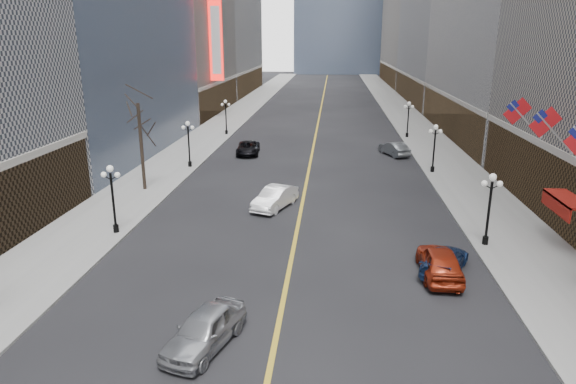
% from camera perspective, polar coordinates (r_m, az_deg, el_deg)
% --- Properties ---
extents(sidewalk_east, '(6.00, 230.00, 0.15)m').
position_cam_1_polar(sidewalk_east, '(72.46, 14.38, 6.45)').
color(sidewalk_east, gray).
rests_on(sidewalk_east, ground).
extents(sidewalk_west, '(6.00, 230.00, 0.15)m').
position_cam_1_polar(sidewalk_west, '(73.31, -7.91, 6.93)').
color(sidewalk_west, gray).
rests_on(sidewalk_west, ground).
extents(lane_line, '(0.25, 200.00, 0.02)m').
position_cam_1_polar(lane_line, '(81.40, 3.42, 7.98)').
color(lane_line, gold).
rests_on(lane_line, ground).
extents(streetlamp_east_1, '(1.26, 0.44, 4.52)m').
position_cam_1_polar(streetlamp_east_1, '(33.28, 21.52, -1.02)').
color(streetlamp_east_1, black).
rests_on(streetlamp_east_1, sidewalk_east).
extents(streetlamp_east_2, '(1.26, 0.44, 4.52)m').
position_cam_1_polar(streetlamp_east_2, '(50.27, 15.97, 5.23)').
color(streetlamp_east_2, black).
rests_on(streetlamp_east_2, sidewalk_east).
extents(streetlamp_east_3, '(1.26, 0.44, 4.52)m').
position_cam_1_polar(streetlamp_east_3, '(67.78, 13.22, 8.27)').
color(streetlamp_east_3, black).
rests_on(streetlamp_east_3, sidewalk_east).
extents(streetlamp_west_1, '(1.26, 0.44, 4.52)m').
position_cam_1_polar(streetlamp_west_1, '(34.81, -18.94, 0.00)').
color(streetlamp_west_1, black).
rests_on(streetlamp_west_1, sidewalk_west).
extents(streetlamp_west_2, '(1.26, 0.44, 4.52)m').
position_cam_1_polar(streetlamp_west_2, '(51.29, -11.00, 5.79)').
color(streetlamp_west_2, black).
rests_on(streetlamp_west_2, sidewalk_west).
extents(streetlamp_west_3, '(1.26, 0.44, 4.52)m').
position_cam_1_polar(streetlamp_west_3, '(68.54, -6.92, 8.68)').
color(streetlamp_west_3, black).
rests_on(streetlamp_west_3, sidewalk_west).
extents(flag_4, '(2.87, 0.12, 2.87)m').
position_cam_1_polar(flag_4, '(35.34, 26.90, 6.65)').
color(flag_4, '#B2B2B7').
rests_on(flag_4, ground).
extents(flag_5, '(2.87, 0.12, 2.87)m').
position_cam_1_polar(flag_5, '(39.98, 24.34, 7.95)').
color(flag_5, '#B2B2B7').
rests_on(flag_5, ground).
extents(awning_c, '(1.40, 4.00, 0.93)m').
position_cam_1_polar(awning_c, '(34.72, 28.37, -0.87)').
color(awning_c, maroon).
rests_on(awning_c, ground).
extents(theatre_marquee, '(2.00, 0.55, 12.00)m').
position_cam_1_polar(theatre_marquee, '(82.43, -8.00, 16.33)').
color(theatre_marquee, red).
rests_on(theatre_marquee, ground).
extents(tree_west_far, '(3.60, 3.60, 7.92)m').
position_cam_1_polar(tree_west_far, '(43.80, -16.23, 8.02)').
color(tree_west_far, '#2D231C').
rests_on(tree_west_far, sidewalk_west).
extents(car_nb_near, '(3.25, 5.08, 1.61)m').
position_cam_1_polar(car_nb_near, '(22.28, -9.27, -14.83)').
color(car_nb_near, '#9D9FA4').
rests_on(car_nb_near, ground).
extents(car_nb_mid, '(3.34, 5.18, 1.61)m').
position_cam_1_polar(car_nb_mid, '(38.76, -1.46, -0.64)').
color(car_nb_mid, white).
rests_on(car_nb_mid, ground).
extents(car_nb_far, '(2.81, 5.33, 1.43)m').
position_cam_1_polar(car_nb_far, '(57.06, -4.46, 4.90)').
color(car_nb_far, black).
rests_on(car_nb_far, ground).
extents(car_sb_near, '(3.69, 5.04, 1.36)m').
position_cam_1_polar(car_sb_near, '(29.70, 17.00, -7.26)').
color(car_sb_near, navy).
rests_on(car_sb_near, ground).
extents(car_sb_mid, '(2.06, 4.99, 1.69)m').
position_cam_1_polar(car_sb_mid, '(29.00, 16.50, -7.44)').
color(car_sb_mid, maroon).
rests_on(car_sb_mid, ground).
extents(car_sb_far, '(3.25, 4.78, 1.49)m').
position_cam_1_polar(car_sb_far, '(57.53, 11.71, 4.73)').
color(car_sb_far, '#52575B').
rests_on(car_sb_far, ground).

